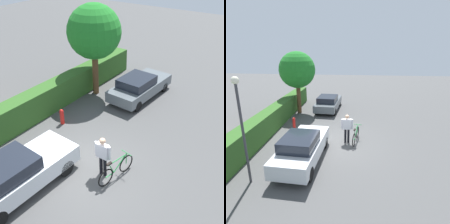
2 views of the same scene
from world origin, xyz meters
TOP-DOWN VIEW (x-y plane):
  - ground_plane at (0.00, 0.00)m, footprint 60.00×60.00m
  - hedge_row at (0.00, 4.57)m, footprint 18.70×0.90m
  - parked_car_near at (-2.21, 1.40)m, footprint 4.45×1.94m
  - parked_car_far at (6.34, 1.40)m, footprint 4.31×1.97m
  - bicycle at (0.23, -1.13)m, footprint 1.81×0.54m
  - person_rider at (0.10, -0.62)m, footprint 0.23×0.69m
  - street_lamp at (-3.96, 3.16)m, footprint 0.28×0.28m
  - tree_kerbside at (5.37, 3.75)m, footprint 2.92×2.92m
  - fire_hydrant at (1.81, 3.11)m, footprint 0.20×0.20m

SIDE VIEW (x-z plane):
  - ground_plane at x=0.00m, z-range 0.00..0.00m
  - bicycle at x=0.23m, z-range -0.07..0.88m
  - fire_hydrant at x=1.81m, z-range 0.01..0.82m
  - parked_car_far at x=6.34m, z-range 0.02..1.35m
  - hedge_row at x=0.00m, z-range 0.00..1.43m
  - parked_car_near at x=-2.21m, z-range 0.02..1.52m
  - person_rider at x=0.10m, z-range 0.15..1.87m
  - street_lamp at x=-3.96m, z-range 0.63..5.03m
  - tree_kerbside at x=5.37m, z-range 1.05..6.13m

